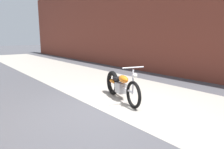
% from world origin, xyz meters
% --- Properties ---
extents(ground_plane, '(80.00, 80.00, 0.00)m').
position_xyz_m(ground_plane, '(0.00, 0.00, 0.00)').
color(ground_plane, '#47474C').
extents(sidewalk_slab, '(36.00, 3.50, 0.01)m').
position_xyz_m(sidewalk_slab, '(0.00, 1.75, 0.00)').
color(sidewalk_slab, '#9E998E').
rests_on(sidewalk_slab, ground).
extents(brick_building_wall, '(36.00, 0.50, 5.38)m').
position_xyz_m(brick_building_wall, '(0.00, 5.20, 2.69)').
color(brick_building_wall, brown).
rests_on(brick_building_wall, ground).
extents(motorcycle_orange, '(1.96, 0.79, 1.03)m').
position_xyz_m(motorcycle_orange, '(-0.54, 0.95, 0.40)').
color(motorcycle_orange, black).
rests_on(motorcycle_orange, ground).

